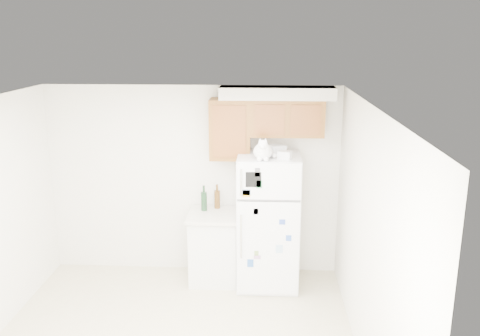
# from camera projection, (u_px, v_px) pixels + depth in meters

# --- Properties ---
(room_shell) EXTENTS (3.84, 4.04, 2.52)m
(room_shell) POSITION_uv_depth(u_px,v_px,m) (180.00, 190.00, 4.86)
(room_shell) COLOR white
(room_shell) RESTS_ON ground_plane
(refrigerator) EXTENTS (0.76, 0.78, 1.70)m
(refrigerator) POSITION_uv_depth(u_px,v_px,m) (268.00, 221.00, 6.35)
(refrigerator) COLOR white
(refrigerator) RESTS_ON ground_plane
(base_counter) EXTENTS (0.64, 0.64, 0.92)m
(base_counter) POSITION_uv_depth(u_px,v_px,m) (214.00, 246.00, 6.55)
(base_counter) COLOR white
(base_counter) RESTS_ON ground_plane
(cat) EXTENTS (0.27, 0.40, 0.28)m
(cat) POSITION_uv_depth(u_px,v_px,m) (263.00, 151.00, 5.89)
(cat) COLOR white
(cat) RESTS_ON refrigerator
(storage_box_back) EXTENTS (0.22, 0.19, 0.10)m
(storage_box_back) POSITION_uv_depth(u_px,v_px,m) (278.00, 149.00, 6.22)
(storage_box_back) COLOR white
(storage_box_back) RESTS_ON refrigerator
(storage_box_front) EXTENTS (0.18, 0.15, 0.09)m
(storage_box_front) POSITION_uv_depth(u_px,v_px,m) (285.00, 155.00, 5.95)
(storage_box_front) COLOR white
(storage_box_front) RESTS_ON refrigerator
(bottle_green) EXTENTS (0.08, 0.08, 0.33)m
(bottle_green) POSITION_uv_depth(u_px,v_px,m) (204.00, 198.00, 6.49)
(bottle_green) COLOR #19381E
(bottle_green) RESTS_ON base_counter
(bottle_amber) EXTENTS (0.07, 0.07, 0.32)m
(bottle_amber) POSITION_uv_depth(u_px,v_px,m) (217.00, 196.00, 6.57)
(bottle_amber) COLOR #593814
(bottle_amber) RESTS_ON base_counter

